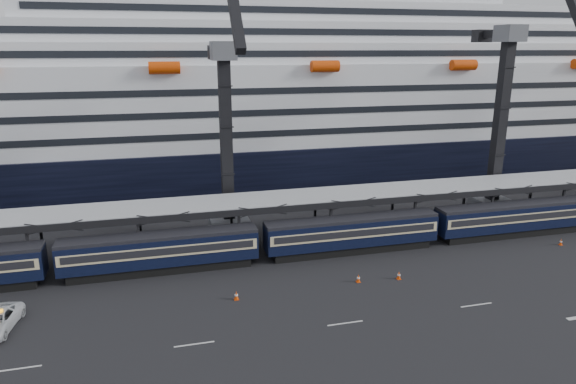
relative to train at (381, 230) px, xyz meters
The scene contains 10 objects.
ground 11.25m from the train, 65.06° to the right, with size 260.00×260.00×0.00m, color black.
train is the anchor object (origin of this frame).
canopy 6.85m from the train, 40.71° to the left, with size 130.00×6.25×5.53m.
cruise_ship 37.56m from the train, 84.34° to the left, with size 214.09×28.84×34.00m.
crane_dark_near 20.10m from the train, 150.76° to the left, with size 4.50×17.75×35.08m.
crane_dark_mid 23.83m from the train, 21.11° to the left, with size 4.50×18.24×39.64m.
traffic_cone_b 18.94m from the train, 155.61° to the right, with size 0.41×0.41×0.82m.
traffic_cone_c 9.24m from the train, 127.17° to the right, with size 0.40×0.40×0.80m.
traffic_cone_d 7.94m from the train, 101.01° to the right, with size 0.40×0.40×0.80m.
traffic_cone_e 20.61m from the train, 11.65° to the right, with size 0.37×0.37×0.73m.
Camera 1 is at (-27.74, -38.40, 21.35)m, focal length 32.00 mm.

